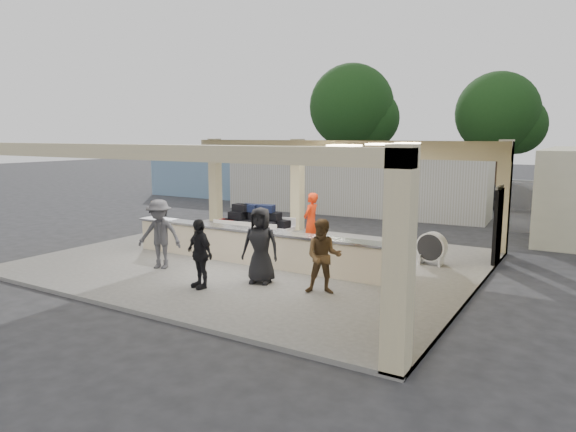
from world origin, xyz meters
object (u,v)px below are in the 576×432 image
Objects in this scene: passenger_d at (260,245)px; car_dark at (521,197)px; baggage_handler at (311,222)px; baggage_counter at (250,246)px; drum_fan at (432,247)px; passenger_a at (323,256)px; container_white at (352,185)px; passenger_b at (199,253)px; luggage_cart at (254,222)px; container_blue at (222,177)px; passenger_c at (160,234)px.

car_dark is (3.75, 17.09, -0.35)m from passenger_d.
baggage_handler is 3.87m from passenger_d.
baggage_counter is 4.39× the size of passenger_d.
passenger_a is at bearing -101.27° from drum_fan.
passenger_d is at bearing 156.94° from passenger_a.
car_dark is 0.33× the size of container_white.
container_white reaches higher than car_dark.
passenger_a is 2.93m from passenger_b.
luggage_cart is at bearing -167.91° from drum_fan.
luggage_cart is 1.34× the size of baggage_handler.
baggage_handler is (0.68, 2.34, 0.42)m from baggage_counter.
container_white is (-0.43, 8.79, 0.49)m from luggage_cart.
drum_fan is at bearing -177.81° from car_dark.
passenger_b is at bearing 170.46° from car_dark.
baggage_handler reaches higher than passenger_a.
container_white reaches higher than drum_fan.
passenger_d is 17.50m from car_dark.
passenger_a is at bearing -25.11° from baggage_counter.
passenger_a is at bearing -46.35° from container_blue.
passenger_b is at bearing -3.01° from baggage_handler.
luggage_cart is at bearing -81.66° from baggage_handler.
baggage_handler is at bearing -42.71° from container_blue.
container_white is (-4.80, 12.30, 0.38)m from passenger_a.
baggage_handler is 15.66m from container_blue.
car_dark is at bearing 95.08° from drum_fan.
passenger_a is 4.83m from passenger_c.
car_dark is (4.75, 18.17, -0.24)m from passenger_b.
drum_fan is 0.07× the size of container_white.
passenger_c is at bearing -102.22° from luggage_cart.
passenger_a is 0.92× the size of passenger_d.
baggage_counter is 11.03m from container_white.
drum_fan is at bearing 15.65° from passenger_c.
passenger_d reaches higher than luggage_cart.
car_dark is (0.67, 13.13, 0.10)m from drum_fan.
passenger_d reaches higher than drum_fan.
passenger_b reaches higher than car_dark.
drum_fan is at bearing -1.41° from luggage_cart.
passenger_d is 0.20× the size of container_blue.
container_white reaches higher than baggage_counter.
luggage_cart is 1.29× the size of passenger_c.
passenger_b is 1.48m from passenger_d.
passenger_a reaches higher than baggage_counter.
passenger_b is (1.67, -4.63, 0.07)m from luggage_cart.
baggage_counter is 4.36× the size of passenger_c.
passenger_d is 0.15× the size of container_white.
baggage_counter is at bearing 117.99° from passenger_d.
container_white is at bearing 129.88° from car_dark.
baggage_counter is 1.99× the size of car_dark.
baggage_handler is 4.74m from passenger_c.
luggage_cart is 5.77m from drum_fan.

